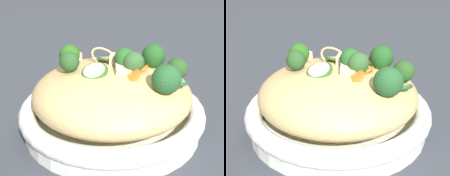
% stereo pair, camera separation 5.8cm
% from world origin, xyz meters
% --- Properties ---
extents(ground_plane, '(3.00, 3.00, 0.00)m').
position_xyz_m(ground_plane, '(0.00, 0.00, 0.00)').
color(ground_plane, '#353A42').
extents(serving_bowl, '(0.33, 0.33, 0.05)m').
position_xyz_m(serving_bowl, '(0.00, 0.00, 0.03)').
color(serving_bowl, white).
rests_on(serving_bowl, ground_plane).
extents(noodle_heap, '(0.28, 0.28, 0.11)m').
position_xyz_m(noodle_heap, '(-0.00, 0.00, 0.07)').
color(noodle_heap, tan).
rests_on(noodle_heap, serving_bowl).
extents(broccoli_florets, '(0.21, 0.22, 0.07)m').
position_xyz_m(broccoli_florets, '(0.03, -0.02, 0.13)').
color(broccoli_florets, '#9DB776').
rests_on(broccoli_florets, serving_bowl).
extents(carrot_coins, '(0.06, 0.14, 0.03)m').
position_xyz_m(carrot_coins, '(0.03, -0.00, 0.12)').
color(carrot_coins, orange).
rests_on(carrot_coins, serving_bowl).
extents(zucchini_slices, '(0.17, 0.16, 0.04)m').
position_xyz_m(zucchini_slices, '(0.02, -0.02, 0.11)').
color(zucchini_slices, beige).
rests_on(zucchini_slices, serving_bowl).
extents(chicken_chunks, '(0.10, 0.15, 0.04)m').
position_xyz_m(chicken_chunks, '(-0.01, 0.04, 0.12)').
color(chicken_chunks, beige).
rests_on(chicken_chunks, serving_bowl).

